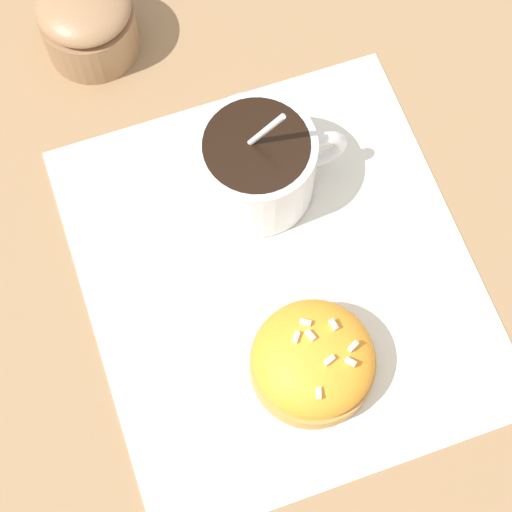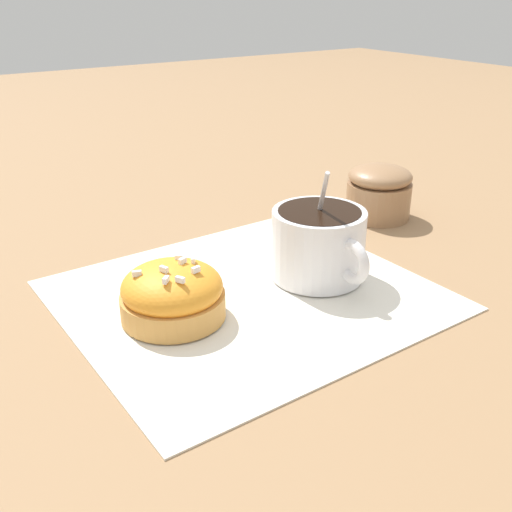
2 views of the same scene
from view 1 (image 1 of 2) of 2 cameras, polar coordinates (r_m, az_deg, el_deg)
name	(u,v)px [view 1 (image 1 of 2)]	position (r m, az deg, el deg)	size (l,w,h in m)	color
ground_plane	(278,276)	(0.60, 1.51, -1.33)	(3.00, 3.00, 0.00)	#93704C
paper_napkin	(279,275)	(0.60, 1.51, -1.28)	(0.30, 0.27, 0.00)	white
coffee_cup	(258,164)	(0.59, 0.15, 6.16)	(0.08, 0.11, 0.10)	white
frosted_pastry	(316,360)	(0.56, 4.01, -6.92)	(0.08, 0.08, 0.05)	#D19347
sugar_bowl	(88,22)	(0.67, -11.16, 15.08)	(0.07, 0.07, 0.06)	#99704C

